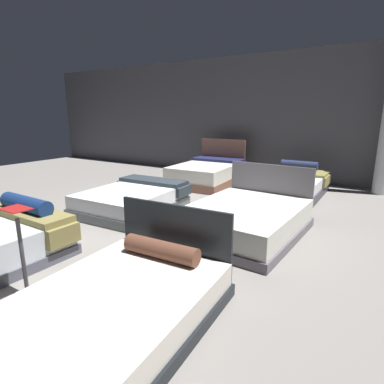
{
  "coord_description": "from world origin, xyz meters",
  "views": [
    {
      "loc": [
        2.98,
        -4.39,
        1.85
      ],
      "look_at": [
        0.15,
        0.08,
        0.52
      ],
      "focal_mm": 29.23,
      "sensor_mm": 36.0,
      "label": 1
    }
  ],
  "objects_px": {
    "bed_4": "(208,173)",
    "bed_2": "(133,199)",
    "bed_1": "(115,307)",
    "bed_5": "(290,185)",
    "bed_3": "(245,219)",
    "price_sign": "(24,265)"
  },
  "relations": [
    {
      "from": "bed_4",
      "to": "price_sign",
      "type": "xyz_separation_m",
      "value": [
        1.13,
        -5.79,
        0.08
      ]
    },
    {
      "from": "bed_3",
      "to": "bed_5",
      "type": "xyz_separation_m",
      "value": [
        -0.09,
        2.87,
        -0.01
      ]
    },
    {
      "from": "price_sign",
      "to": "bed_1",
      "type": "bearing_deg",
      "value": 8.02
    },
    {
      "from": "bed_2",
      "to": "bed_5",
      "type": "xyz_separation_m",
      "value": [
        2.27,
        2.87,
        0.01
      ]
    },
    {
      "from": "bed_1",
      "to": "bed_2",
      "type": "relative_size",
      "value": 1.07
    },
    {
      "from": "price_sign",
      "to": "bed_2",
      "type": "bearing_deg",
      "value": 112.12
    },
    {
      "from": "bed_3",
      "to": "price_sign",
      "type": "relative_size",
      "value": 2.25
    },
    {
      "from": "bed_1",
      "to": "bed_4",
      "type": "xyz_separation_m",
      "value": [
        -2.24,
        5.63,
        0.09
      ]
    },
    {
      "from": "bed_1",
      "to": "bed_3",
      "type": "height_order",
      "value": "bed_3"
    },
    {
      "from": "bed_3",
      "to": "bed_4",
      "type": "xyz_separation_m",
      "value": [
        -2.33,
        2.92,
        0.05
      ]
    },
    {
      "from": "bed_4",
      "to": "bed_5",
      "type": "bearing_deg",
      "value": -4.41
    },
    {
      "from": "bed_1",
      "to": "bed_2",
      "type": "height_order",
      "value": "bed_1"
    },
    {
      "from": "bed_4",
      "to": "bed_2",
      "type": "bearing_deg",
      "value": -93.68
    },
    {
      "from": "bed_1",
      "to": "bed_2",
      "type": "bearing_deg",
      "value": 126.8
    },
    {
      "from": "bed_1",
      "to": "price_sign",
      "type": "xyz_separation_m",
      "value": [
        -1.11,
        -0.16,
        0.18
      ]
    },
    {
      "from": "bed_3",
      "to": "bed_2",
      "type": "bearing_deg",
      "value": -177.37
    },
    {
      "from": "bed_2",
      "to": "bed_5",
      "type": "height_order",
      "value": "bed_5"
    },
    {
      "from": "bed_2",
      "to": "bed_5",
      "type": "bearing_deg",
      "value": 48.73
    },
    {
      "from": "bed_5",
      "to": "bed_3",
      "type": "bearing_deg",
      "value": -88.02
    },
    {
      "from": "bed_1",
      "to": "bed_5",
      "type": "height_order",
      "value": "bed_1"
    },
    {
      "from": "bed_1",
      "to": "bed_4",
      "type": "bearing_deg",
      "value": 108.49
    },
    {
      "from": "bed_4",
      "to": "bed_5",
      "type": "relative_size",
      "value": 1.05
    }
  ]
}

